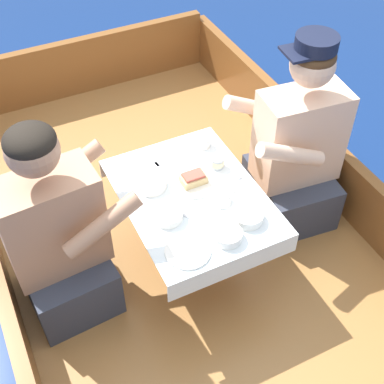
# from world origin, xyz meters

# --- Properties ---
(ground_plane) EXTENTS (60.00, 60.00, 0.00)m
(ground_plane) POSITION_xyz_m (0.00, 0.00, 0.00)
(ground_plane) COLOR navy
(boat_deck) EXTENTS (1.80, 3.07, 0.36)m
(boat_deck) POSITION_xyz_m (0.00, 0.00, 0.18)
(boat_deck) COLOR #9E6B38
(boat_deck) RESTS_ON ground_plane
(gunwale_port) EXTENTS (0.06, 3.07, 0.33)m
(gunwale_port) POSITION_xyz_m (-0.87, 0.00, 0.52)
(gunwale_port) COLOR brown
(gunwale_port) RESTS_ON boat_deck
(gunwale_starboard) EXTENTS (0.06, 3.07, 0.33)m
(gunwale_starboard) POSITION_xyz_m (0.87, 0.00, 0.52)
(gunwale_starboard) COLOR brown
(gunwale_starboard) RESTS_ON boat_deck
(bow_coaming) EXTENTS (1.68, 0.06, 0.38)m
(bow_coaming) POSITION_xyz_m (0.00, 1.50, 0.55)
(bow_coaming) COLOR brown
(bow_coaming) RESTS_ON boat_deck
(cockpit_table) EXTENTS (0.59, 0.79, 0.43)m
(cockpit_table) POSITION_xyz_m (0.00, -0.12, 0.74)
(cockpit_table) COLOR #B2B2B7
(cockpit_table) RESTS_ON boat_deck
(person_port) EXTENTS (0.54, 0.47, 0.97)m
(person_port) POSITION_xyz_m (-0.59, -0.06, 0.74)
(person_port) COLOR #333847
(person_port) RESTS_ON boat_deck
(person_starboard) EXTENTS (0.55, 0.48, 1.02)m
(person_starboard) POSITION_xyz_m (0.59, -0.05, 0.76)
(person_starboard) COLOR #333847
(person_starboard) RESTS_ON boat_deck
(plate_sandwich) EXTENTS (0.20, 0.20, 0.01)m
(plate_sandwich) POSITION_xyz_m (0.04, -0.06, 0.79)
(plate_sandwich) COLOR white
(plate_sandwich) RESTS_ON cockpit_table
(plate_bread) EXTENTS (0.18, 0.18, 0.01)m
(plate_bread) POSITION_xyz_m (-0.15, -0.39, 0.79)
(plate_bread) COLOR white
(plate_bread) RESTS_ON cockpit_table
(sandwich) EXTENTS (0.11, 0.07, 0.05)m
(sandwich) POSITION_xyz_m (0.04, -0.06, 0.82)
(sandwich) COLOR tan
(sandwich) RESTS_ON plate_sandwich
(bowl_port_near) EXTENTS (0.13, 0.13, 0.04)m
(bowl_port_near) POSITION_xyz_m (0.15, -0.35, 0.81)
(bowl_port_near) COLOR white
(bowl_port_near) RESTS_ON cockpit_table
(bowl_starboard_near) EXTENTS (0.12, 0.12, 0.04)m
(bowl_starboard_near) POSITION_xyz_m (0.02, -0.40, 0.81)
(bowl_starboard_near) COLOR white
(bowl_starboard_near) RESTS_ON cockpit_table
(bowl_center_far) EXTENTS (0.13, 0.13, 0.04)m
(bowl_center_far) POSITION_xyz_m (-0.15, -0.20, 0.81)
(bowl_center_far) COLOR white
(bowl_center_far) RESTS_ON cockpit_table
(bowl_port_far) EXTENTS (0.14, 0.14, 0.04)m
(bowl_port_far) POSITION_xyz_m (-0.14, 0.01, 0.81)
(bowl_port_far) COLOR white
(bowl_port_far) RESTS_ON cockpit_table
(coffee_cup_port) EXTENTS (0.10, 0.07, 0.05)m
(coffee_cup_port) POSITION_xyz_m (0.20, 0.16, 0.82)
(coffee_cup_port) COLOR white
(coffee_cup_port) RESTS_ON cockpit_table
(coffee_cup_starboard) EXTENTS (0.10, 0.07, 0.06)m
(coffee_cup_starboard) POSITION_xyz_m (0.10, -0.22, 0.82)
(coffee_cup_starboard) COLOR white
(coffee_cup_starboard) RESTS_ON cockpit_table
(tin_can) EXTENTS (0.07, 0.07, 0.05)m
(tin_can) POSITION_xyz_m (0.19, 0.00, 0.82)
(tin_can) COLOR silver
(tin_can) RESTS_ON cockpit_table
(utensil_spoon_port) EXTENTS (0.13, 0.13, 0.01)m
(utensil_spoon_port) POSITION_xyz_m (0.21, -0.14, 0.79)
(utensil_spoon_port) COLOR silver
(utensil_spoon_port) RESTS_ON cockpit_table
(utensil_spoon_center) EXTENTS (0.10, 0.15, 0.01)m
(utensil_spoon_center) POSITION_xyz_m (-0.08, -0.22, 0.79)
(utensil_spoon_center) COLOR silver
(utensil_spoon_center) RESTS_ON cockpit_table
(utensil_fork_port) EXTENTS (0.04, 0.17, 0.00)m
(utensil_fork_port) POSITION_xyz_m (-0.05, 0.08, 0.79)
(utensil_fork_port) COLOR silver
(utensil_fork_port) RESTS_ON cockpit_table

